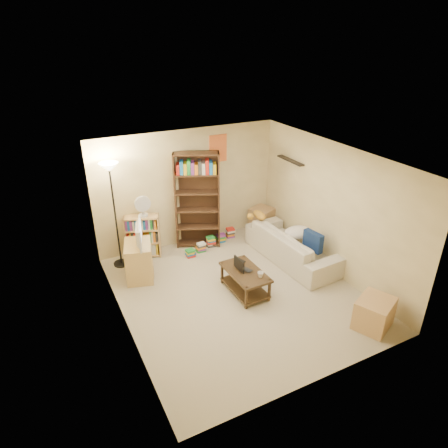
% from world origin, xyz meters
% --- Properties ---
extents(room, '(4.50, 4.54, 2.52)m').
position_xyz_m(room, '(0.00, 0.01, 1.62)').
color(room, '#BBAC8C').
rests_on(room, ground).
extents(sofa, '(2.29, 1.10, 0.64)m').
position_xyz_m(sofa, '(1.55, 0.53, 0.32)').
color(sofa, beige).
rests_on(sofa, ground).
extents(navy_pillow, '(0.19, 0.44, 0.38)m').
position_xyz_m(navy_pillow, '(1.68, 0.06, 0.61)').
color(navy_pillow, navy).
rests_on(navy_pillow, sofa).
extents(cream_blanket, '(0.59, 0.42, 0.25)m').
position_xyz_m(cream_blanket, '(1.70, 0.59, 0.55)').
color(cream_blanket, silver).
rests_on(cream_blanket, sofa).
extents(tabby_cat, '(0.50, 0.20, 0.17)m').
position_xyz_m(tabby_cat, '(1.22, 1.36, 0.73)').
color(tabby_cat, gold).
rests_on(tabby_cat, sofa).
extents(coffee_table, '(0.57, 1.00, 0.44)m').
position_xyz_m(coffee_table, '(0.13, -0.03, 0.29)').
color(coffee_table, '#3F2C18').
rests_on(coffee_table, ground).
extents(laptop, '(0.44, 0.41, 0.02)m').
position_xyz_m(laptop, '(0.18, 0.04, 0.45)').
color(laptop, black).
rests_on(laptop, coffee_table).
extents(laptop_screen, '(0.02, 0.33, 0.22)m').
position_xyz_m(laptop_screen, '(0.04, 0.03, 0.57)').
color(laptop_screen, white).
rests_on(laptop_screen, laptop).
extents(mug, '(0.17, 0.17, 0.10)m').
position_xyz_m(mug, '(0.27, -0.31, 0.49)').
color(mug, silver).
rests_on(mug, coffee_table).
extents(tv_remote, '(0.11, 0.18, 0.02)m').
position_xyz_m(tv_remote, '(0.23, 0.30, 0.45)').
color(tv_remote, black).
rests_on(tv_remote, coffee_table).
extents(tv_stand, '(0.65, 0.78, 0.72)m').
position_xyz_m(tv_stand, '(-1.42, 1.29, 0.36)').
color(tv_stand, tan).
rests_on(tv_stand, ground).
extents(television, '(0.77, 0.48, 0.42)m').
position_xyz_m(television, '(-1.42, 1.29, 0.93)').
color(television, black).
rests_on(television, tv_stand).
extents(tall_bookshelf, '(0.98, 0.67, 2.08)m').
position_xyz_m(tall_bookshelf, '(0.10, 1.97, 1.10)').
color(tall_bookshelf, '#472E1B').
rests_on(tall_bookshelf, ground).
extents(short_bookshelf, '(0.76, 0.50, 0.91)m').
position_xyz_m(short_bookshelf, '(-1.11, 2.05, 0.45)').
color(short_bookshelf, tan).
rests_on(short_bookshelf, ground).
extents(desk_fan, '(0.32, 0.18, 0.44)m').
position_xyz_m(desk_fan, '(-1.06, 2.01, 1.14)').
color(desk_fan, silver).
rests_on(desk_fan, short_bookshelf).
extents(floor_lamp, '(0.36, 0.36, 2.13)m').
position_xyz_m(floor_lamp, '(-1.63, 1.92, 1.70)').
color(floor_lamp, black).
rests_on(floor_lamp, ground).
extents(side_table, '(0.61, 0.61, 0.54)m').
position_xyz_m(side_table, '(1.72, 1.97, 0.27)').
color(side_table, tan).
rests_on(side_table, ground).
extents(end_cabinet, '(0.74, 0.69, 0.49)m').
position_xyz_m(end_cabinet, '(1.50, -1.76, 0.25)').
color(end_cabinet, tan).
rests_on(end_cabinet, ground).
extents(book_stacks, '(1.34, 0.55, 0.24)m').
position_xyz_m(book_stacks, '(0.33, 1.77, 0.10)').
color(book_stacks, red).
rests_on(book_stacks, ground).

